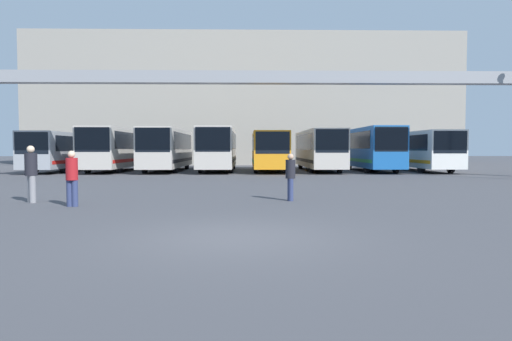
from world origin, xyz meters
The scene contains 14 objects.
ground_plane centered at (0.00, 0.00, 0.00)m, with size 200.00×200.00×0.00m, color #47474C.
building_backdrop centered at (0.00, 45.42, 7.11)m, with size 47.20×12.00×14.22m.
overhead_gantry centered at (0.00, 17.91, 5.41)m, with size 38.29×0.80×6.25m.
bus_slot_0 centered at (-13.92, 27.35, 1.71)m, with size 2.44×11.92×2.95m.
bus_slot_1 centered at (-9.94, 26.54, 1.89)m, with size 2.54×10.30×3.28m.
bus_slot_2 centered at (-5.96, 27.06, 1.87)m, with size 2.53×11.34×3.25m.
bus_slot_3 centered at (-1.99, 27.24, 1.90)m, with size 2.55×11.71×3.30m.
bus_slot_4 centered at (1.99, 26.73, 1.73)m, with size 2.51×10.68×2.99m.
bus_slot_5 centered at (5.96, 27.21, 1.82)m, with size 2.44×11.65×3.16m.
bus_slot_6 centered at (9.94, 26.46, 1.91)m, with size 2.46×10.14×3.32m.
bus_slot_7 centered at (13.92, 26.46, 1.76)m, with size 2.50×10.15×3.05m.
pedestrian_near_left centered at (-5.00, 4.93, 0.90)m, with size 0.35×0.35×1.69m.
pedestrian_near_right centered at (1.74, 6.33, 0.84)m, with size 0.33×0.33×1.58m.
pedestrian_mid_left centered at (-6.71, 5.97, 0.98)m, with size 0.38×0.38×1.85m.
Camera 1 is at (0.28, -8.90, 1.75)m, focal length 32.00 mm.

